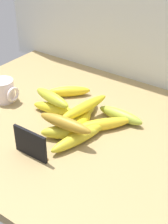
# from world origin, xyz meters

# --- Properties ---
(counter_top) EXTENTS (1.10, 0.76, 0.03)m
(counter_top) POSITION_xyz_m (0.00, 0.00, 0.01)
(counter_top) COLOR #A08654
(counter_top) RESTS_ON ground
(chalkboard_sign) EXTENTS (0.11, 0.02, 0.08)m
(chalkboard_sign) POSITION_xyz_m (-0.04, -0.19, 0.07)
(chalkboard_sign) COLOR black
(chalkboard_sign) RESTS_ON counter_top
(coffee_mug) EXTENTS (0.09, 0.08, 0.08)m
(coffee_mug) POSITION_xyz_m (-0.32, -0.02, 0.07)
(coffee_mug) COLOR white
(coffee_mug) RESTS_ON counter_top
(banana_0) EXTENTS (0.16, 0.13, 0.04)m
(banana_0) POSITION_xyz_m (-0.01, -0.06, 0.05)
(banana_0) COLOR gold
(banana_0) RESTS_ON counter_top
(banana_1) EXTENTS (0.15, 0.18, 0.04)m
(banana_1) POSITION_xyz_m (0.05, 0.02, 0.05)
(banana_1) COLOR yellow
(banana_1) RESTS_ON counter_top
(banana_2) EXTENTS (0.07, 0.21, 0.04)m
(banana_2) POSITION_xyz_m (-0.03, 0.03, 0.05)
(banana_2) COLOR gold
(banana_2) RESTS_ON counter_top
(banana_3) EXTENTS (0.15, 0.07, 0.04)m
(banana_3) POSITION_xyz_m (-0.13, 0.01, 0.05)
(banana_3) COLOR yellow
(banana_3) RESTS_ON counter_top
(banana_4) EXTENTS (0.08, 0.18, 0.04)m
(banana_4) POSITION_xyz_m (0.00, -0.02, 0.05)
(banana_4) COLOR yellow
(banana_4) RESTS_ON counter_top
(banana_5) EXTENTS (0.08, 0.20, 0.04)m
(banana_5) POSITION_xyz_m (0.03, -0.07, 0.05)
(banana_5) COLOR gold
(banana_5) RESTS_ON counter_top
(banana_6) EXTENTS (0.16, 0.04, 0.04)m
(banana_6) POSITION_xyz_m (0.07, 0.10, 0.05)
(banana_6) COLOR #A0B339
(banana_6) RESTS_ON counter_top
(banana_7) EXTENTS (0.14, 0.13, 0.04)m
(banana_7) POSITION_xyz_m (-0.16, 0.13, 0.05)
(banana_7) COLOR yellow
(banana_7) RESTS_ON counter_top
(banana_8) EXTENTS (0.06, 0.20, 0.03)m
(banana_8) POSITION_xyz_m (-0.02, 0.03, 0.08)
(banana_8) COLOR yellow
(banana_8) RESTS_ON banana_2
(banana_9) EXTENTS (0.17, 0.05, 0.04)m
(banana_9) POSITION_xyz_m (-0.01, -0.08, 0.09)
(banana_9) COLOR #AD8326
(banana_9) RESTS_ON banana_0
(banana_10) EXTENTS (0.16, 0.07, 0.04)m
(banana_10) POSITION_xyz_m (-0.14, 0.02, 0.08)
(banana_10) COLOR gold
(banana_10) RESTS_ON banana_3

